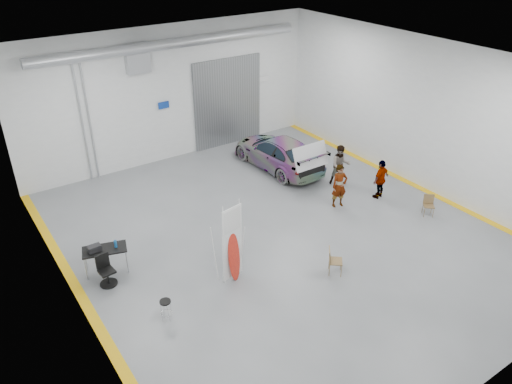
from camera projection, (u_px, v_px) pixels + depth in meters
ground at (279, 233)px, 17.69m from camera, size 16.00×16.00×0.00m
room_shell at (249, 105)px, 17.44m from camera, size 14.02×16.18×6.01m
sedan_car at (278, 153)px, 22.07m from camera, size 2.15×4.94×1.41m
person_a at (339, 186)px, 18.99m from camera, size 0.71×0.56×1.73m
person_b at (340, 165)px, 20.60m from camera, size 1.05×0.97×1.72m
person_c at (381, 179)px, 19.60m from camera, size 1.00×0.57×1.63m
surfboard_display at (232, 250)px, 14.91m from camera, size 0.76×0.31×2.72m
folding_chair_near at (335, 265)px, 15.61m from camera, size 0.59×0.68×0.90m
folding_chair_far at (428, 209)px, 18.67m from camera, size 0.52×0.59×0.80m
shop_stool at (166, 310)px, 13.77m from camera, size 0.33×0.33×0.65m
work_table at (102, 250)px, 15.39m from camera, size 1.47×1.03×1.09m
office_chair at (106, 272)px, 15.07m from camera, size 0.53×0.53×1.00m
trunk_lid at (311, 155)px, 20.14m from camera, size 1.65×1.00×0.04m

